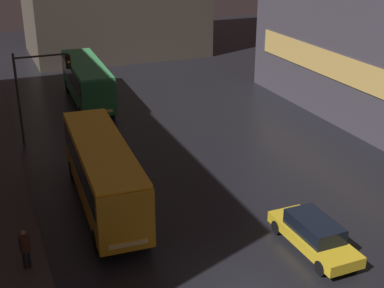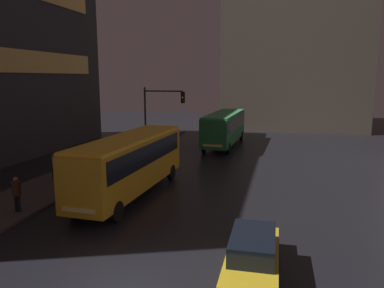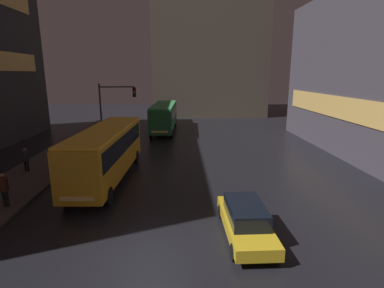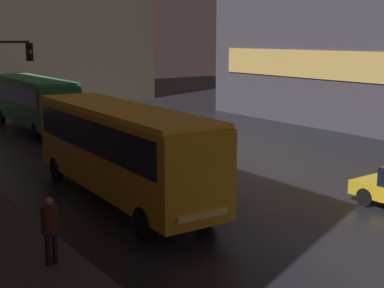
% 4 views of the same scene
% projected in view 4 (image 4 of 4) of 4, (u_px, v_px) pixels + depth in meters
% --- Properties ---
extents(building_right_block, '(10.07, 22.46, 13.80)m').
position_uv_depth(building_right_block, '(378.00, 21.00, 35.80)').
color(building_right_block, '#423D47').
rests_on(building_right_block, ground).
extents(bus_near, '(2.89, 10.62, 3.43)m').
position_uv_depth(bus_near, '(120.00, 144.00, 18.96)').
color(bus_near, orange).
rests_on(bus_near, ground).
extents(bus_far, '(2.86, 10.51, 3.28)m').
position_uv_depth(bus_far, '(33.00, 98.00, 34.03)').
color(bus_far, '#236B38').
rests_on(bus_far, ground).
extents(pedestrian_mid, '(0.58, 0.58, 1.77)m').
position_uv_depth(pedestrian_mid, '(50.00, 224.00, 13.39)').
color(pedestrian_mid, black).
rests_on(pedestrian_mid, sidewalk_left).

